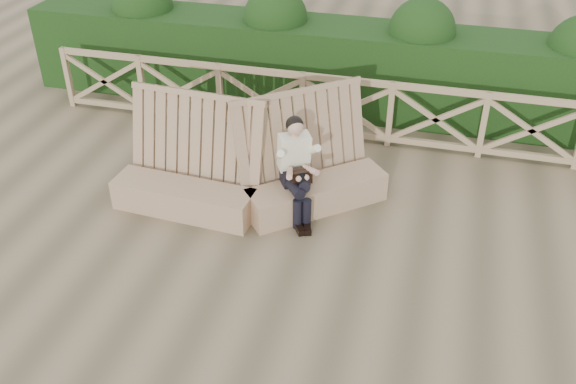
# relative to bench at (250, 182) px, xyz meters

# --- Properties ---
(ground) EXTENTS (60.00, 60.00, 0.00)m
(ground) POSITION_rel_bench_xyz_m (0.89, -1.25, -0.39)
(ground) COLOR brown
(ground) RESTS_ON ground
(bench) EXTENTS (3.64, 1.90, 1.56)m
(bench) POSITION_rel_bench_xyz_m (0.00, 0.00, 0.00)
(bench) COLOR #9A7758
(bench) RESTS_ON ground
(woman) EXTENTS (0.67, 0.91, 1.40)m
(woman) POSITION_rel_bench_xyz_m (0.64, 0.03, 0.35)
(woman) COLOR black
(woman) RESTS_ON ground
(guardrail) EXTENTS (10.10, 0.09, 1.10)m
(guardrail) POSITION_rel_bench_xyz_m (0.89, 2.25, 0.16)
(guardrail) COLOR #8D7052
(guardrail) RESTS_ON ground
(hedge) EXTENTS (12.00, 1.20, 1.50)m
(hedge) POSITION_rel_bench_xyz_m (0.89, 3.45, 0.36)
(hedge) COLOR black
(hedge) RESTS_ON ground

